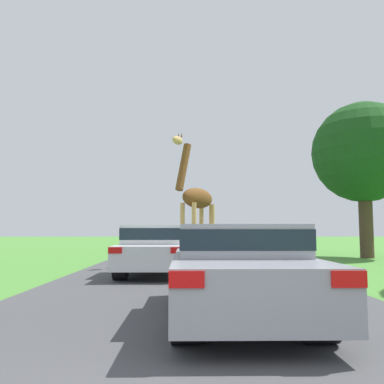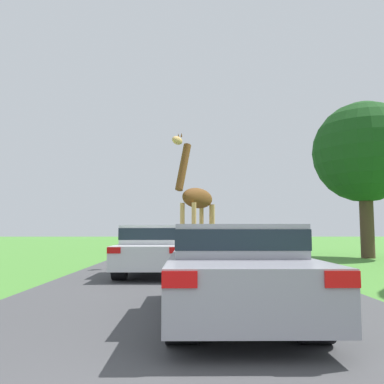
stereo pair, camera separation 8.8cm
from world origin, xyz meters
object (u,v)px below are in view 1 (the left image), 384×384
at_px(car_queue_right, 152,238).
at_px(car_queue_left, 180,240).
at_px(car_lead_maroon, 238,268).
at_px(car_far_ahead, 200,238).
at_px(tree_left_edge, 363,153).
at_px(giraffe_near_road, 196,201).
at_px(car_verge_right, 153,248).

bearing_deg(car_queue_right, car_queue_left, -68.17).
xyz_separation_m(car_queue_right, car_queue_left, (1.91, -4.77, -0.06)).
bearing_deg(car_lead_maroon, car_far_ahead, 89.20).
distance_m(car_lead_maroon, tree_left_edge, 15.55).
height_order(car_queue_right, tree_left_edge, tree_left_edge).
height_order(car_lead_maroon, tree_left_edge, tree_left_edge).
xyz_separation_m(giraffe_near_road, tree_left_edge, (8.08, 3.54, 2.57)).
distance_m(car_queue_left, car_verge_right, 10.85).
xyz_separation_m(car_lead_maroon, tree_left_edge, (7.69, 12.83, 4.22)).
bearing_deg(car_far_ahead, car_queue_right, -133.62).
relative_size(car_queue_right, car_queue_left, 0.92).
height_order(car_queue_left, car_verge_right, car_verge_right).
height_order(car_lead_maroon, car_queue_right, car_queue_right).
relative_size(giraffe_near_road, car_queue_right, 1.15).
bearing_deg(car_verge_right, tree_left_edge, 36.37).
bearing_deg(tree_left_edge, car_queue_right, 141.04).
relative_size(giraffe_near_road, car_queue_left, 1.06).
relative_size(car_queue_right, tree_left_edge, 0.57).
distance_m(giraffe_near_road, tree_left_edge, 9.18).
bearing_deg(giraffe_near_road, tree_left_edge, -123.48).
xyz_separation_m(giraffe_near_road, car_far_ahead, (0.73, 15.71, -1.71)).
xyz_separation_m(car_lead_maroon, car_far_ahead, (0.35, 25.00, -0.05)).
relative_size(car_lead_maroon, car_far_ahead, 1.09).
bearing_deg(car_verge_right, giraffe_near_road, 68.33).
distance_m(car_queue_right, tree_left_edge, 14.37).
bearing_deg(car_queue_right, car_lead_maroon, -82.04).
relative_size(car_queue_left, tree_left_edge, 0.61).
height_order(car_far_ahead, tree_left_edge, tree_left_edge).
xyz_separation_m(car_queue_right, car_verge_right, (1.27, -15.59, -0.02)).
bearing_deg(giraffe_near_road, car_lead_maroon, 125.21).
relative_size(car_queue_right, car_verge_right, 1.03).
height_order(giraffe_near_road, car_far_ahead, giraffe_near_road).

